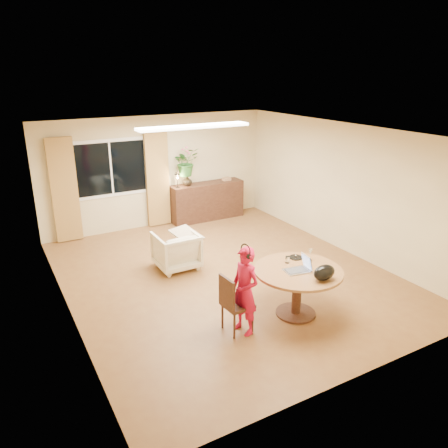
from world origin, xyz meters
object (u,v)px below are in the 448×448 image
child (245,291)px  dining_chair (238,303)px  sideboard (207,201)px  armchair (176,250)px  dining_table (298,279)px

child → dining_chair: bearing=-151.4°
dining_chair → sideboard: 5.02m
armchair → child: bearing=89.8°
dining_chair → sideboard: bearing=64.4°
child → armchair: (0.00, 2.45, -0.30)m
dining_table → sideboard: 4.80m
sideboard → dining_chair: bearing=-112.2°
dining_table → child: size_ratio=1.02×
child → armchair: bearing=166.9°
dining_chair → sideboard: sideboard is taller
dining_chair → dining_table: bearing=-7.4°
dining_table → armchair: (-0.94, 2.44, -0.24)m
dining_table → dining_chair: size_ratio=1.51×
armchair → dining_table: bearing=110.9°
dining_chair → armchair: dining_chair is taller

